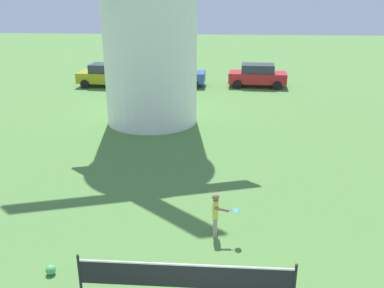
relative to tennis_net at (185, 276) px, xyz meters
name	(u,v)px	position (x,y,z in m)	size (l,w,h in m)	color
tennis_net	(185,276)	(0.00, 0.00, 0.00)	(4.59, 0.06, 1.10)	black
player_far	(216,212)	(0.61, 2.68, 0.04)	(0.73, 0.51, 1.27)	#9E937F
stray_ball	(51,270)	(-3.26, 0.75, -0.56)	(0.23, 0.23, 0.23)	#4CB259
parked_car_mustard	(108,75)	(-7.20, 21.18, 0.13)	(4.17, 2.09, 1.56)	#999919
parked_car_blue	(175,74)	(-2.55, 21.67, 0.13)	(4.16, 1.96, 1.56)	#334C99
parked_car_red	(258,75)	(3.15, 21.82, 0.13)	(4.04, 2.10, 1.56)	red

